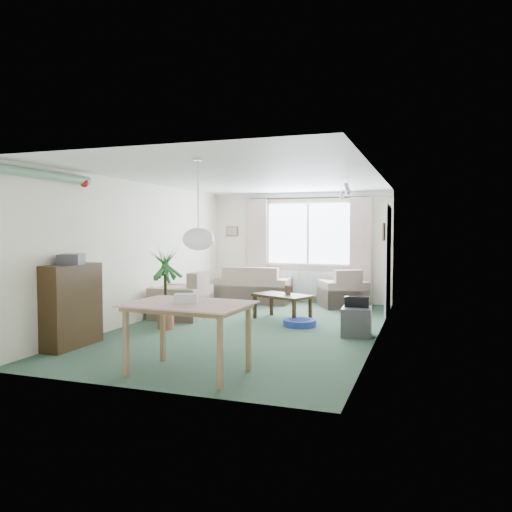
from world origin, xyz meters
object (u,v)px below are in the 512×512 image
(armchair_corner, at_px, (343,288))
(coffee_table, at_px, (282,307))
(dining_table, at_px, (189,339))
(pet_bed, at_px, (300,323))
(sofa, at_px, (254,284))
(houseplant, at_px, (165,289))
(tv_cube, at_px, (357,322))
(bookshelf, at_px, (72,306))
(armchair_left, at_px, (181,295))

(armchair_corner, bearing_deg, coffee_table, 39.52)
(dining_table, distance_m, pet_bed, 3.10)
(sofa, height_order, dining_table, sofa)
(sofa, xyz_separation_m, dining_table, (1.10, -5.35, -0.01))
(armchair_corner, height_order, dining_table, armchair_corner)
(armchair_corner, xyz_separation_m, houseplant, (-2.30, -3.22, 0.25))
(pet_bed, bearing_deg, armchair_corner, 81.55)
(sofa, bearing_deg, tv_cube, 130.15)
(bookshelf, relative_size, houseplant, 0.87)
(pet_bed, bearing_deg, coffee_table, 132.75)
(coffee_table, bearing_deg, dining_table, -90.97)
(sofa, xyz_separation_m, armchair_corner, (1.93, -0.02, -0.00))
(armchair_left, bearing_deg, tv_cube, 78.11)
(coffee_table, height_order, pet_bed, coffee_table)
(dining_table, height_order, tv_cube, dining_table)
(pet_bed, bearing_deg, bookshelf, -136.52)
(armchair_left, relative_size, coffee_table, 0.94)
(bookshelf, height_order, pet_bed, bookshelf)
(tv_cube, bearing_deg, armchair_left, 167.68)
(dining_table, bearing_deg, coffee_table, 89.03)
(armchair_corner, relative_size, tv_cube, 1.87)
(bookshelf, xyz_separation_m, houseplant, (0.59, 1.49, 0.08))
(bookshelf, bearing_deg, armchair_left, 82.71)
(sofa, distance_m, dining_table, 5.46)
(tv_cube, xyz_separation_m, pet_bed, (-0.99, 0.46, -0.16))
(armchair_left, bearing_deg, armchair_corner, 128.50)
(armchair_left, distance_m, houseplant, 1.05)
(armchair_left, relative_size, pet_bed, 1.71)
(armchair_corner, bearing_deg, bookshelf, 31.03)
(coffee_table, height_order, bookshelf, bookshelf)
(coffee_table, relative_size, tv_cube, 2.12)
(armchair_left, relative_size, houseplant, 0.72)
(bookshelf, bearing_deg, pet_bed, 43.99)
(bookshelf, distance_m, pet_bed, 3.55)
(tv_cube, height_order, pet_bed, tv_cube)
(coffee_table, distance_m, bookshelf, 3.60)
(coffee_table, relative_size, houseplant, 0.77)
(armchair_left, height_order, coffee_table, armchair_left)
(coffee_table, distance_m, tv_cube, 1.70)
(bookshelf, bearing_deg, houseplant, 68.93)
(houseplant, height_order, pet_bed, houseplant)
(tv_cube, bearing_deg, houseplant, -173.98)
(sofa, xyz_separation_m, coffee_table, (1.16, -1.84, -0.17))
(armchair_corner, relative_size, coffee_table, 0.88)
(tv_cube, relative_size, pet_bed, 0.86)
(armchair_left, height_order, dining_table, armchair_left)
(armchair_corner, height_order, tv_cube, armchair_corner)
(armchair_corner, height_order, pet_bed, armchair_corner)
(armchair_corner, bearing_deg, houseplant, 27.01)
(dining_table, bearing_deg, pet_bed, 80.77)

